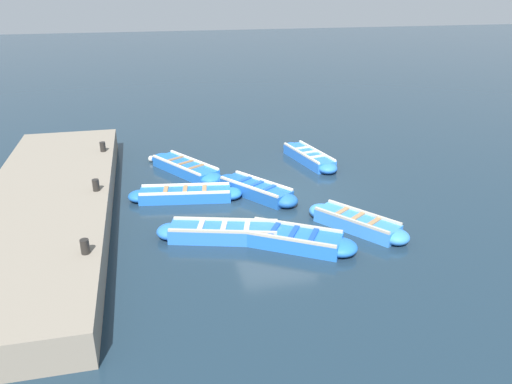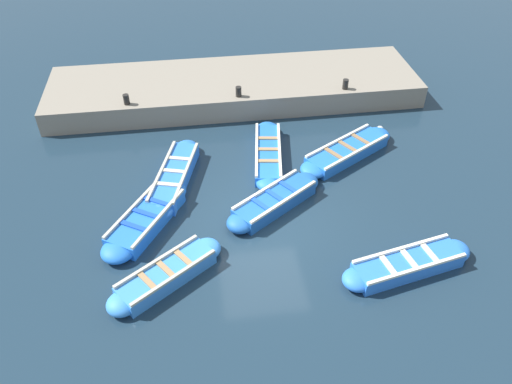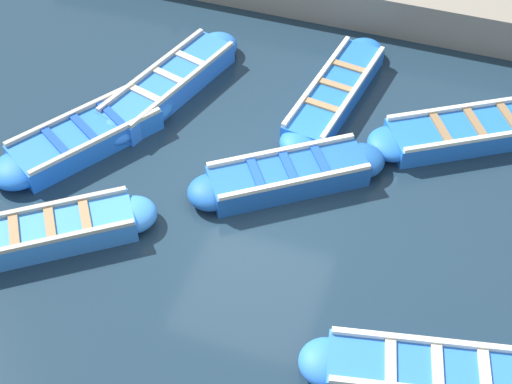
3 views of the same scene
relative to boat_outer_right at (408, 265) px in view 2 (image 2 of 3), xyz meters
The scene contains 13 objects.
ground_plane 3.92m from the boat_outer_right, 124.48° to the right, with size 120.00×120.00×0.00m, color #1C303F.
boat_outer_right is the anchor object (origin of this frame).
boat_mid_row 6.81m from the boat_outer_right, 111.87° to the right, with size 3.34×2.53×0.46m.
boat_stern_in 4.82m from the boat_outer_right, behind, with size 2.65×3.64×0.43m.
boat_outer_left 5.68m from the boat_outer_right, 152.58° to the right, with size 3.72×1.26×0.41m.
boat_end_of_row 5.81m from the boat_outer_right, 94.94° to the right, with size 2.42×2.99×0.45m.
boat_tucked 7.00m from the boat_outer_right, 127.62° to the right, with size 3.78×1.74×0.46m.
boat_alongside 3.93m from the boat_outer_right, 134.52° to the right, with size 2.51×3.13×0.47m.
quay_wall 9.67m from the boat_outer_right, 160.53° to the right, with size 3.57×13.44×0.82m.
bollard_north 10.42m from the boat_outer_right, 137.67° to the right, with size 0.20×0.20×0.35m, color black.
bollard_mid_north 8.37m from the boat_outer_right, 157.24° to the right, with size 0.20×0.20×0.35m, color black.
bollard_mid_south 7.74m from the boat_outer_right, behind, with size 0.20×0.20×0.35m, color black.
buoy_orange_near 6.15m from the boat_outer_right, 167.10° to the left, with size 0.24×0.24×0.24m, color silver.
Camera 2 is at (9.75, -1.57, 9.30)m, focal length 35.00 mm.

